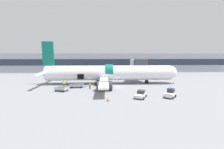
{
  "coord_description": "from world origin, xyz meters",
  "views": [
    {
      "loc": [
        -2.71,
        -37.91,
        8.14
      ],
      "look_at": [
        -1.04,
        1.31,
        2.92
      ],
      "focal_mm": 24.0,
      "sensor_mm": 36.0,
      "label": 1
    }
  ],
  "objects_px": {
    "baggage_tug_lead": "(170,94)",
    "baggage_cart_queued": "(62,89)",
    "ground_crew_driver": "(64,84)",
    "airplane": "(108,73)",
    "baggage_tug_mid": "(141,95)",
    "ground_crew_loader_a": "(90,86)",
    "ground_crew_loader_b": "(68,83)",
    "baggage_cart_loading": "(77,86)"
  },
  "relations": [
    {
      "from": "baggage_tug_lead",
      "to": "baggage_cart_queued",
      "type": "height_order",
      "value": "baggage_tug_lead"
    },
    {
      "from": "baggage_tug_lead",
      "to": "ground_crew_driver",
      "type": "relative_size",
      "value": 1.62
    },
    {
      "from": "airplane",
      "to": "baggage_tug_mid",
      "type": "bearing_deg",
      "value": -66.82
    },
    {
      "from": "baggage_tug_mid",
      "to": "ground_crew_loader_a",
      "type": "distance_m",
      "value": 12.96
    },
    {
      "from": "baggage_tug_mid",
      "to": "ground_crew_loader_b",
      "type": "bearing_deg",
      "value": 146.17
    },
    {
      "from": "airplane",
      "to": "ground_crew_loader_a",
      "type": "distance_m",
      "value": 8.07
    },
    {
      "from": "ground_crew_driver",
      "to": "airplane",
      "type": "bearing_deg",
      "value": 19.58
    },
    {
      "from": "baggage_cart_loading",
      "to": "ground_crew_driver",
      "type": "height_order",
      "value": "ground_crew_driver"
    },
    {
      "from": "airplane",
      "to": "baggage_cart_queued",
      "type": "xyz_separation_m",
      "value": [
        -10.41,
        -8.41,
        -2.5
      ]
    },
    {
      "from": "baggage_tug_lead",
      "to": "baggage_cart_queued",
      "type": "distance_m",
      "value": 22.97
    },
    {
      "from": "airplane",
      "to": "ground_crew_loader_a",
      "type": "xyz_separation_m",
      "value": [
        -4.3,
        -6.47,
        -2.18
      ]
    },
    {
      "from": "baggage_tug_mid",
      "to": "ground_crew_loader_a",
      "type": "height_order",
      "value": "ground_crew_loader_a"
    },
    {
      "from": "baggage_cart_queued",
      "to": "ground_crew_driver",
      "type": "bearing_deg",
      "value": 99.18
    },
    {
      "from": "baggage_tug_lead",
      "to": "baggage_cart_loading",
      "type": "xyz_separation_m",
      "value": [
        -19.49,
        9.49,
        -0.24
      ]
    },
    {
      "from": "baggage_tug_mid",
      "to": "baggage_cart_loading",
      "type": "height_order",
      "value": "baggage_tug_mid"
    },
    {
      "from": "ground_crew_driver",
      "to": "baggage_cart_loading",
      "type": "bearing_deg",
      "value": -13.9
    },
    {
      "from": "ground_crew_loader_a",
      "to": "baggage_tug_mid",
      "type": "bearing_deg",
      "value": -36.7
    },
    {
      "from": "baggage_tug_mid",
      "to": "ground_crew_driver",
      "type": "relative_size",
      "value": 1.94
    },
    {
      "from": "ground_crew_driver",
      "to": "ground_crew_loader_a",
      "type": "bearing_deg",
      "value": -20.21
    },
    {
      "from": "baggage_cart_queued",
      "to": "baggage_tug_lead",
      "type": "bearing_deg",
      "value": -14.87
    },
    {
      "from": "baggage_tug_lead",
      "to": "baggage_tug_mid",
      "type": "bearing_deg",
      "value": 179.16
    },
    {
      "from": "airplane",
      "to": "baggage_cart_loading",
      "type": "bearing_deg",
      "value": -148.01
    },
    {
      "from": "airplane",
      "to": "ground_crew_loader_b",
      "type": "xyz_separation_m",
      "value": [
        -10.38,
        -3.18,
        -2.08
      ]
    },
    {
      "from": "baggage_cart_loading",
      "to": "ground_crew_loader_b",
      "type": "bearing_deg",
      "value": 148.7
    },
    {
      "from": "baggage_cart_loading",
      "to": "baggage_tug_mid",
      "type": "bearing_deg",
      "value": -34.31
    },
    {
      "from": "baggage_cart_queued",
      "to": "baggage_tug_mid",
      "type": "bearing_deg",
      "value": -19.41
    },
    {
      "from": "ground_crew_loader_a",
      "to": "baggage_cart_loading",
      "type": "bearing_deg",
      "value": 153.91
    },
    {
      "from": "baggage_cart_queued",
      "to": "ground_crew_loader_b",
      "type": "height_order",
      "value": "ground_crew_loader_b"
    },
    {
      "from": "ground_crew_loader_b",
      "to": "airplane",
      "type": "bearing_deg",
      "value": 17.02
    },
    {
      "from": "airplane",
      "to": "baggage_tug_lead",
      "type": "bearing_deg",
      "value": -50.49
    },
    {
      "from": "airplane",
      "to": "baggage_tug_lead",
      "type": "xyz_separation_m",
      "value": [
        11.79,
        -14.3,
        -2.29
      ]
    },
    {
      "from": "baggage_tug_mid",
      "to": "ground_crew_loader_a",
      "type": "xyz_separation_m",
      "value": [
        -10.39,
        7.74,
        0.21
      ]
    },
    {
      "from": "baggage_cart_queued",
      "to": "ground_crew_driver",
      "type": "xyz_separation_m",
      "value": [
        -0.72,
        4.45,
        0.38
      ]
    },
    {
      "from": "baggage_cart_loading",
      "to": "ground_crew_loader_a",
      "type": "bearing_deg",
      "value": -26.09
    },
    {
      "from": "baggage_tug_lead",
      "to": "ground_crew_loader_b",
      "type": "relative_size",
      "value": 1.56
    },
    {
      "from": "airplane",
      "to": "ground_crew_loader_b",
      "type": "relative_size",
      "value": 22.28
    },
    {
      "from": "baggage_tug_lead",
      "to": "ground_crew_loader_a",
      "type": "height_order",
      "value": "baggage_tug_lead"
    },
    {
      "from": "baggage_tug_mid",
      "to": "baggage_cart_loading",
      "type": "xyz_separation_m",
      "value": [
        -13.79,
        9.41,
        -0.13
      ]
    },
    {
      "from": "baggage_tug_lead",
      "to": "ground_crew_driver",
      "type": "xyz_separation_m",
      "value": [
        -22.92,
        10.34,
        0.17
      ]
    },
    {
      "from": "ground_crew_loader_b",
      "to": "baggage_cart_loading",
      "type": "bearing_deg",
      "value": -31.3
    },
    {
      "from": "airplane",
      "to": "ground_crew_driver",
      "type": "bearing_deg",
      "value": -160.42
    },
    {
      "from": "baggage_cart_loading",
      "to": "baggage_cart_queued",
      "type": "relative_size",
      "value": 1.16
    }
  ]
}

